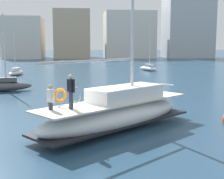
% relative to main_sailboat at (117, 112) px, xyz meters
% --- Properties ---
extents(ground_plane, '(400.00, 400.00, 0.00)m').
position_rel_main_sailboat_xyz_m(ground_plane, '(-1.64, -0.05, -0.90)').
color(ground_plane, navy).
extents(main_sailboat, '(9.01, 7.85, 11.79)m').
position_rel_main_sailboat_xyz_m(main_sailboat, '(0.00, 0.00, 0.00)').
color(main_sailboat, silver).
rests_on(main_sailboat, ground).
extents(moored_sloop_far, '(2.10, 4.19, 7.06)m').
position_rel_main_sailboat_xyz_m(moored_sloop_far, '(-10.46, 29.71, -0.41)').
color(moored_sloop_far, white).
rests_on(moored_sloop_far, ground).
extents(moored_catamaran, '(5.65, 2.49, 7.08)m').
position_rel_main_sailboat_xyz_m(moored_catamaran, '(-8.99, 14.37, -0.33)').
color(moored_catamaran, '#4C4C51').
rests_on(moored_catamaran, ground).
extents(moored_cutter_left, '(2.73, 4.40, 7.36)m').
position_rel_main_sailboat_xyz_m(moored_cutter_left, '(9.41, 35.12, -0.39)').
color(moored_cutter_left, silver).
rests_on(moored_cutter_left, ground).
extents(waterfront_buildings, '(84.99, 20.04, 26.03)m').
position_rel_main_sailboat_xyz_m(waterfront_buildings, '(-0.90, 82.79, 7.52)').
color(waterfront_buildings, gray).
rests_on(waterfront_buildings, ground).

